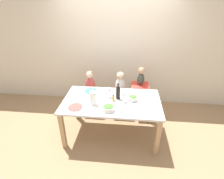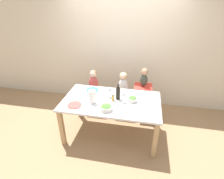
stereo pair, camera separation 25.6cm
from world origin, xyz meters
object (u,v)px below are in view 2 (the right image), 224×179
at_px(person_baby_right, 144,76).
at_px(dinner_plate_back_right, 143,97).
at_px(chair_far_center, 123,97).
at_px(dinner_plate_front_left, 75,105).
at_px(person_child_left, 94,81).
at_px(chair_far_left, 94,95).
at_px(salad_bowl_large, 106,107).
at_px(salad_bowl_small, 133,99).
at_px(paper_towel_roll, 92,97).
at_px(person_child_center, 123,84).
at_px(wine_glass_far, 109,90).
at_px(dinner_plate_back_left, 92,90).
at_px(chair_right_highchair, 143,93).
at_px(wine_glass_near, 123,95).
at_px(wine_bottle, 118,93).

xyz_separation_m(person_baby_right, dinner_plate_back_right, (0.01, -0.49, -0.19)).
bearing_deg(dinner_plate_back_right, chair_far_center, 131.73).
bearing_deg(dinner_plate_front_left, person_child_left, 87.92).
relative_size(chair_far_left, dinner_plate_front_left, 1.97).
relative_size(salad_bowl_large, salad_bowl_small, 1.22).
bearing_deg(chair_far_left, person_baby_right, 0.08).
bearing_deg(person_child_left, dinner_plate_back_right, -24.35).
xyz_separation_m(person_baby_right, salad_bowl_large, (-0.55, -1.02, -0.15)).
relative_size(paper_towel_roll, dinner_plate_front_left, 0.98).
relative_size(person_child_center, salad_bowl_small, 3.19).
xyz_separation_m(salad_bowl_large, dinner_plate_back_right, (0.56, 0.53, -0.04)).
distance_m(wine_glass_far, dinner_plate_front_left, 0.65).
bearing_deg(chair_far_center, paper_towel_roll, -115.31).
relative_size(salad_bowl_small, dinner_plate_front_left, 0.67).
distance_m(salad_bowl_large, dinner_plate_front_left, 0.55).
distance_m(paper_towel_roll, dinner_plate_back_left, 0.47).
distance_m(chair_right_highchair, person_baby_right, 0.38).
relative_size(chair_far_left, salad_bowl_large, 2.41).
bearing_deg(dinner_plate_back_right, dinner_plate_back_left, 176.12).
height_order(wine_glass_far, dinner_plate_front_left, wine_glass_far).
bearing_deg(dinner_plate_front_left, chair_far_center, 55.53).
bearing_deg(wine_glass_near, paper_towel_roll, -166.22).
height_order(chair_right_highchair, salad_bowl_large, salad_bowl_large).
distance_m(chair_far_left, salad_bowl_small, 1.19).
bearing_deg(dinner_plate_back_left, chair_far_left, 103.92).
distance_m(person_child_center, wine_bottle, 0.66).
relative_size(chair_far_left, person_child_center, 0.92).
bearing_deg(paper_towel_roll, person_child_left, 105.57).
xyz_separation_m(chair_right_highchair, salad_bowl_small, (-0.16, -0.68, 0.23)).
distance_m(person_baby_right, wine_glass_near, 0.80).
bearing_deg(paper_towel_roll, wine_glass_near, 13.78).
height_order(person_baby_right, paper_towel_roll, person_baby_right).
height_order(chair_right_highchair, paper_towel_roll, paper_towel_roll).
height_order(chair_far_center, wine_glass_far, wine_glass_far).
xyz_separation_m(wine_bottle, dinner_plate_back_right, (0.43, 0.16, -0.11)).
distance_m(person_child_center, salad_bowl_large, 1.03).
distance_m(wine_bottle, salad_bowl_large, 0.40).
height_order(person_child_center, salad_bowl_small, person_child_center).
relative_size(dinner_plate_front_left, dinner_plate_back_right, 1.00).
height_order(salad_bowl_small, dinner_plate_front_left, salad_bowl_small).
height_order(chair_right_highchair, wine_glass_near, wine_glass_near).
bearing_deg(person_baby_right, chair_far_left, -179.92).
bearing_deg(wine_glass_far, chair_right_highchair, 45.47).
bearing_deg(chair_far_center, chair_far_left, 180.00).
distance_m(chair_far_left, chair_right_highchair, 1.07).
relative_size(chair_right_highchair, person_child_left, 1.41).
bearing_deg(salad_bowl_small, dinner_plate_back_right, 47.76).
distance_m(chair_far_left, dinner_plate_front_left, 1.05).
relative_size(chair_right_highchair, person_child_center, 1.41).
xyz_separation_m(chair_far_center, chair_right_highchair, (0.42, -0.00, 0.17)).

